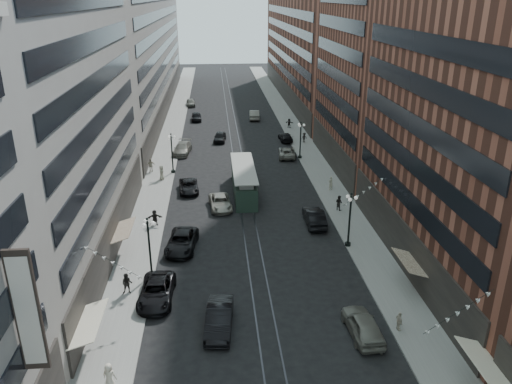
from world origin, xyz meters
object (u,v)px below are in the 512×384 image
object	(u,v)px
pedestrian_4	(399,321)
pedestrian_extra_0	(289,123)
car_4	(363,325)
car_extra_0	(220,203)
lamppost_sw_mid	(172,152)
car_12	(285,137)
pedestrian_9	(304,137)
streetcar	(244,181)
pedestrian_7	(339,203)
pedestrian_2	(127,284)
car_extra_2	(182,242)
car_2	(157,292)
car_5	(219,319)
car_7	(189,186)
car_8	(182,148)
pedestrian_1	(109,376)
car_9	(196,117)
pedestrian_5	(155,218)
lamppost_se_far	(350,218)
pedestrian_8	(331,183)
pedestrian_6	(151,165)
car_extra_1	(191,102)
car_11	(287,152)
lamppost_se_mid	(300,139)
car_14	(254,115)
pedestrian_extra_1	(162,173)
car_10	(314,217)

from	to	relation	value
pedestrian_4	pedestrian_extra_0	world-z (taller)	pedestrian_extra_0
car_4	car_extra_0	bearing A→B (deg)	-70.64
lamppost_sw_mid	car_4	xyz separation A→B (m)	(16.00, -36.33, -2.24)
car_extra_0	car_12	bearing A→B (deg)	61.83
pedestrian_9	lamppost_sw_mid	bearing A→B (deg)	-168.81
streetcar	pedestrian_7	xyz separation A→B (m)	(10.36, -6.38, -0.54)
pedestrian_2	car_extra_2	bearing A→B (deg)	61.80
car_2	car_5	distance (m)	6.43
car_7	car_8	distance (m)	16.10
pedestrian_7	pedestrian_extra_0	xyz separation A→B (m)	(-0.11, 37.45, -0.02)
pedestrian_1	car_9	world-z (taller)	pedestrian_1
pedestrian_5	pedestrian_9	size ratio (longest dim) A/B	1.07
lamppost_se_far	pedestrian_8	size ratio (longest dim) A/B	3.11
pedestrian_6	car_extra_0	xyz separation A→B (m)	(9.25, -13.06, -0.37)
car_4	pedestrian_4	distance (m)	2.72
pedestrian_extra_0	pedestrian_4	bearing A→B (deg)	118.44
lamppost_sw_mid	car_12	distance (m)	23.10
car_5	pedestrian_2	distance (m)	8.97
car_2	pedestrian_4	size ratio (longest dim) A/B	3.82
car_12	pedestrian_2	bearing A→B (deg)	63.80
streetcar	car_extra_1	world-z (taller)	streetcar
lamppost_se_far	car_11	size ratio (longest dim) A/B	1.04
lamppost_se_far	pedestrian_8	world-z (taller)	lamppost_se_far
car_extra_2	car_5	bearing A→B (deg)	-68.40
lamppost_se_mid	car_14	distance (m)	26.31
car_7	car_14	size ratio (longest dim) A/B	0.93
pedestrian_extra_0	pedestrian_6	bearing A→B (deg)	74.17
car_9	car_7	bearing A→B (deg)	-92.27
lamppost_se_mid	car_5	xyz separation A→B (m)	(-12.67, -39.74, -2.22)
pedestrian_extra_1	pedestrian_5	bearing A→B (deg)	176.63
lamppost_sw_mid	pedestrian_6	distance (m)	3.66
pedestrian_1	pedestrian_extra_0	size ratio (longest dim) A/B	1.03
lamppost_sw_mid	car_12	bearing A→B (deg)	39.99
car_2	car_11	world-z (taller)	car_2
pedestrian_8	pedestrian_9	world-z (taller)	pedestrian_8
pedestrian_4	pedestrian_2	bearing A→B (deg)	64.77
car_8	car_4	bearing A→B (deg)	-64.14
pedestrian_4	car_9	distance (m)	68.75
pedestrian_1	car_10	size ratio (longest dim) A/B	0.34
pedestrian_4	pedestrian_7	bearing A→B (deg)	-9.59
lamppost_se_far	streetcar	distance (m)	17.60
streetcar	car_2	distance (m)	24.07
car_12	pedestrian_7	size ratio (longest dim) A/B	2.74
pedestrian_2	pedestrian_9	world-z (taller)	pedestrian_2
lamppost_se_mid	pedestrian_extra_1	bearing A→B (deg)	-158.50
car_9	pedestrian_extra_1	xyz separation A→B (m)	(-3.68, -33.34, 0.32)
car_12	pedestrian_5	size ratio (longest dim) A/B	2.77
car_11	pedestrian_7	size ratio (longest dim) A/B	3.04
car_2	pedestrian_1	size ratio (longest dim) A/B	3.26
pedestrian_6	car_extra_2	distance (m)	23.24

